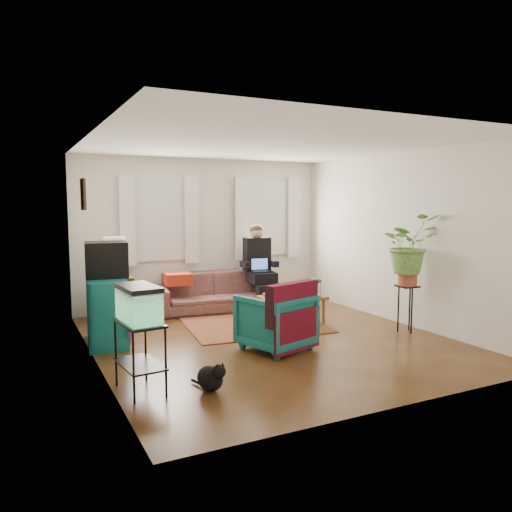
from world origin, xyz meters
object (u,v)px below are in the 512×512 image
aquarium_stand (140,357)px  coffee_table (292,309)px  sofa (215,285)px  side_table (115,299)px  dresser (107,311)px  plant_stand (407,309)px  armchair (275,318)px

aquarium_stand → coffee_table: (2.77, 1.79, -0.14)m
sofa → aquarium_stand: (-2.04, -3.14, -0.09)m
side_table → coffee_table: size_ratio=0.70×
dresser → coffee_table: 2.78m
aquarium_stand → plant_stand: bearing=2.4°
aquarium_stand → coffee_table: 3.30m
dresser → aquarium_stand: (-0.01, -1.88, -0.09)m
side_table → dresser: (-0.34, -1.22, 0.09)m
sofa → coffee_table: bearing=-55.0°
dresser → coffee_table: (2.76, -0.09, -0.23)m
aquarium_stand → side_table: bearing=77.7°
armchair → side_table: bearing=-75.4°
sofa → dresser: sofa is taller
dresser → plant_stand: size_ratio=1.44×
side_table → plant_stand: bearing=-35.0°
plant_stand → coffee_table: bearing=134.1°
dresser → armchair: (1.86, -1.21, -0.04)m
armchair → plant_stand: (2.08, -0.09, -0.06)m
armchair → coffee_table: bearing=-146.3°
aquarium_stand → plant_stand: aquarium_stand is taller
armchair → sofa: bearing=-111.2°
coffee_table → sofa: bearing=122.9°
dresser → coffee_table: bearing=4.8°
dresser → side_table: bearing=81.1°
sofa → dresser: (-2.03, -1.26, -0.00)m
plant_stand → dresser: bearing=161.7°
sofa → plant_stand: size_ratio=3.32×
coffee_table → dresser: bearing=-177.8°
dresser → armchair: bearing=-26.5°
plant_stand → side_table: bearing=145.0°
side_table → plant_stand: 4.40m
dresser → plant_stand: dresser is taller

